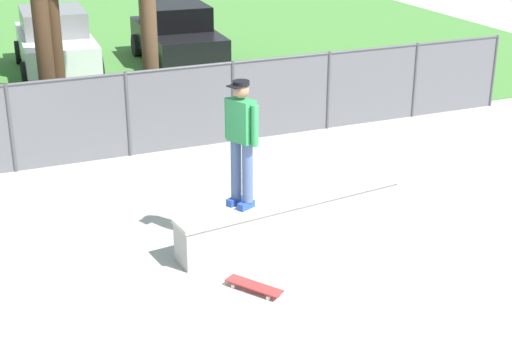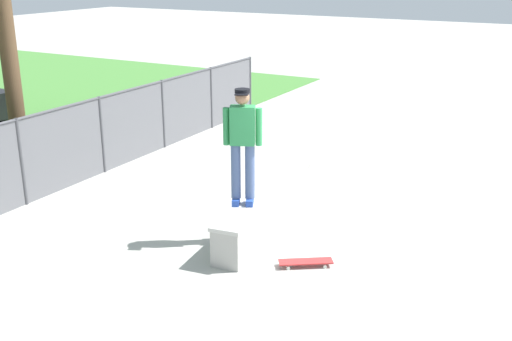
% 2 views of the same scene
% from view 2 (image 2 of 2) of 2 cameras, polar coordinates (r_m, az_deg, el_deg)
% --- Properties ---
extents(ground_plane, '(80.00, 80.00, 0.00)m').
position_cam_2_polar(ground_plane, '(9.89, 8.02, -7.16)').
color(ground_plane, '#ADAAA3').
extents(concrete_ledge, '(3.69, 0.94, 0.64)m').
position_cam_2_polar(concrete_ledge, '(10.57, 1.06, -3.31)').
color(concrete_ledge, '#A8A59E').
rests_on(concrete_ledge, ground).
extents(skateboarder, '(0.39, 0.55, 1.84)m').
position_cam_2_polar(skateboarder, '(9.50, -1.24, 2.72)').
color(skateboarder, '#2647A5').
rests_on(skateboarder, concrete_ledge).
extents(skateboard, '(0.61, 0.78, 0.09)m').
position_cam_2_polar(skateboard, '(9.27, 4.60, -8.38)').
color(skateboard, red).
rests_on(skateboard, ground).
extents(chainlink_fence, '(14.92, 0.07, 1.64)m').
position_cam_2_polar(chainlink_fence, '(12.68, -17.24, 2.35)').
color(chainlink_fence, '#4C4C51').
rests_on(chainlink_fence, ground).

